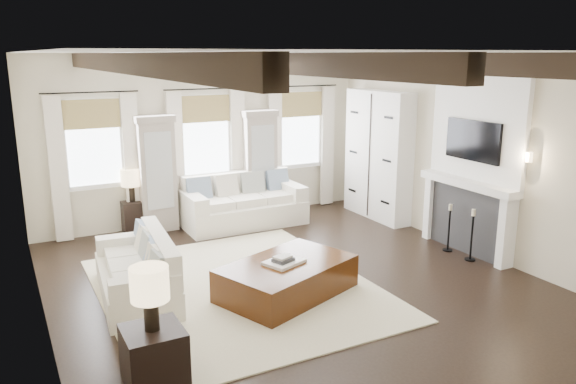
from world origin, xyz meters
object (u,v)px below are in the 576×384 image
sofa_left (141,272)px  ottoman (287,279)px  sofa_back (243,204)px  side_table_front (154,356)px  side_table_back (133,216)px

sofa_left → ottoman: (1.75, -0.86, -0.11)m
ottoman → sofa_back: bearing=56.0°
side_table_front → side_table_back: (0.93, 5.02, 0.00)m
sofa_left → sofa_back: bearing=43.8°
side_table_front → side_table_back: size_ratio=0.99×
sofa_back → ottoman: (-0.77, -3.28, -0.16)m
ottoman → side_table_front: 2.46m
sofa_left → side_table_front: bearing=-100.1°
ottoman → sofa_left: bearing=133.0°
sofa_back → side_table_back: (-1.97, 0.50, -0.10)m
side_table_back → ottoman: bearing=-72.5°
ottoman → side_table_back: side_table_back is taller
ottoman → side_table_front: (-2.12, -1.23, 0.05)m
ottoman → side_table_back: bearing=86.8°
ottoman → side_table_front: size_ratio=3.10×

